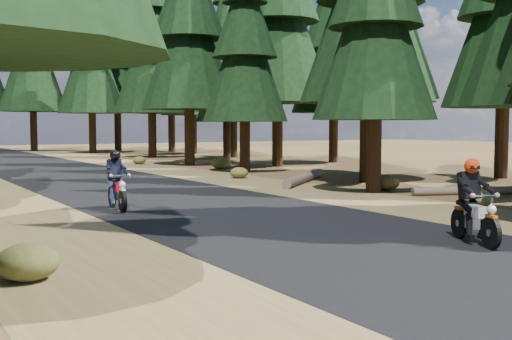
{
  "coord_description": "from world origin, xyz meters",
  "views": [
    {
      "loc": [
        -7.3,
        -10.65,
        2.09
      ],
      "look_at": [
        0.0,
        1.5,
        1.1
      ],
      "focal_mm": 45.0,
      "sensor_mm": 36.0,
      "label": 1
    }
  ],
  "objects_px": {
    "log_near": "(305,178)",
    "rider_lead": "(475,216)",
    "rider_follow": "(117,190)",
    "log_far": "(471,191)"
  },
  "relations": [
    {
      "from": "log_near",
      "to": "rider_lead",
      "type": "xyz_separation_m",
      "value": [
        -4.64,
        -11.68,
        0.34
      ]
    },
    {
      "from": "log_near",
      "to": "rider_follow",
      "type": "height_order",
      "value": "rider_follow"
    },
    {
      "from": "rider_lead",
      "to": "rider_follow",
      "type": "relative_size",
      "value": 1.03
    },
    {
      "from": "log_near",
      "to": "rider_lead",
      "type": "bearing_deg",
      "value": -153.89
    },
    {
      "from": "rider_lead",
      "to": "rider_follow",
      "type": "bearing_deg",
      "value": -41.39
    },
    {
      "from": "log_far",
      "to": "rider_lead",
      "type": "height_order",
      "value": "rider_lead"
    },
    {
      "from": "log_far",
      "to": "rider_lead",
      "type": "distance_m",
      "value": 8.46
    },
    {
      "from": "log_far",
      "to": "rider_lead",
      "type": "relative_size",
      "value": 2.14
    },
    {
      "from": "log_far",
      "to": "rider_follow",
      "type": "relative_size",
      "value": 2.22
    },
    {
      "from": "log_far",
      "to": "log_near",
      "type": "bearing_deg",
      "value": 127.13
    }
  ]
}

